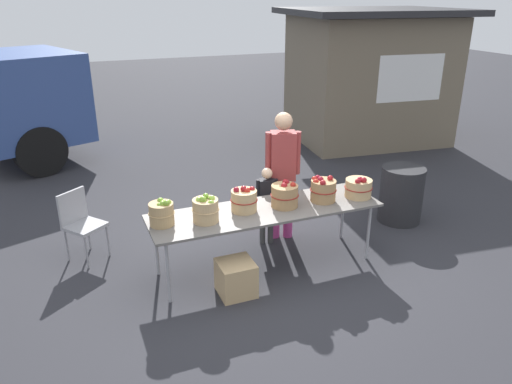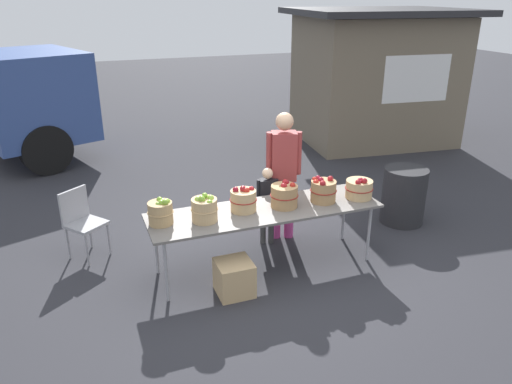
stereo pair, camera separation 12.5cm
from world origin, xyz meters
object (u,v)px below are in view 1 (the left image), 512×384
object	(u,v)px
apple_basket_red_3	(358,188)
child_customer	(267,200)
market_table	(266,212)
apple_basket_red_0	(244,200)
apple_basket_green_0	(162,213)
apple_basket_red_1	(285,195)
apple_basket_red_2	(323,190)
vendor_adult	(283,166)
trash_barrel	(401,194)
produce_crate	(236,278)
apple_basket_green_1	(206,210)
folding_chair	(80,220)

from	to	relation	value
apple_basket_red_3	child_customer	xyz separation A→B (m)	(-0.94, 0.62, -0.26)
market_table	apple_basket_red_0	world-z (taller)	apple_basket_red_0
apple_basket_green_0	apple_basket_red_1	xyz separation A→B (m)	(1.42, -0.05, 0.00)
apple_basket_green_0	apple_basket_red_2	size ratio (longest dim) A/B	0.94
apple_basket_red_2	vendor_adult	world-z (taller)	vendor_adult
apple_basket_red_1	child_customer	distance (m)	0.61
trash_barrel	produce_crate	bearing A→B (deg)	-162.63
apple_basket_red_1	produce_crate	size ratio (longest dim) A/B	0.86
vendor_adult	child_customer	bearing A→B (deg)	35.49
market_table	apple_basket_red_2	size ratio (longest dim) A/B	8.49
apple_basket_red_1	trash_barrel	world-z (taller)	apple_basket_red_1
apple_basket_green_0	apple_basket_red_0	distance (m)	0.94
apple_basket_green_0	apple_basket_green_1	world-z (taller)	apple_basket_green_1
apple_basket_red_0	apple_basket_red_2	size ratio (longest dim) A/B	0.98
apple_basket_green_1	apple_basket_red_3	size ratio (longest dim) A/B	0.92
apple_basket_red_1	apple_basket_red_3	world-z (taller)	apple_basket_red_1
market_table	folding_chair	world-z (taller)	folding_chair
vendor_adult	child_customer	distance (m)	0.47
apple_basket_red_1	child_customer	xyz separation A→B (m)	(0.01, 0.54, -0.28)
vendor_adult	trash_barrel	xyz separation A→B (m)	(1.79, -0.16, -0.60)
apple_basket_red_2	trash_barrel	xyz separation A→B (m)	(1.56, 0.49, -0.49)
apple_basket_red_2	vendor_adult	distance (m)	0.70
apple_basket_red_0	child_customer	size ratio (longest dim) A/B	0.30
apple_basket_red_2	produce_crate	size ratio (longest dim) A/B	0.83
apple_basket_green_1	apple_basket_red_2	distance (m)	1.46
apple_basket_red_2	child_customer	size ratio (longest dim) A/B	0.31
child_customer	folding_chair	size ratio (longest dim) A/B	1.21
apple_basket_red_0	folding_chair	xyz separation A→B (m)	(-1.75, 0.99, -0.37)
apple_basket_red_1	folding_chair	distance (m)	2.49
apple_basket_red_1	produce_crate	world-z (taller)	apple_basket_red_1
market_table	apple_basket_red_3	size ratio (longest dim) A/B	7.95
market_table	apple_basket_red_2	distance (m)	0.75
apple_basket_green_1	child_customer	world-z (taller)	apple_basket_green_1
produce_crate	folding_chair	bearing A→B (deg)	135.27
vendor_adult	produce_crate	world-z (taller)	vendor_adult
apple_basket_green_0	child_customer	bearing A→B (deg)	19.20
apple_basket_green_0	child_customer	distance (m)	1.54
apple_basket_red_2	child_customer	xyz separation A→B (m)	(-0.48, 0.57, -0.28)
market_table	child_customer	distance (m)	0.61
apple_basket_red_0	vendor_adult	distance (m)	0.95
apple_basket_red_0	vendor_adult	size ratio (longest dim) A/B	0.18
apple_basket_red_2	child_customer	world-z (taller)	apple_basket_red_2
market_table	produce_crate	xyz separation A→B (m)	(-0.52, -0.41, -0.52)
apple_basket_green_1	folding_chair	size ratio (longest dim) A/B	0.36
vendor_adult	produce_crate	bearing A→B (deg)	62.64
market_table	vendor_adult	bearing A→B (deg)	51.58
apple_basket_green_0	vendor_adult	distance (m)	1.79
market_table	apple_basket_red_3	xyz separation A→B (m)	(1.19, -0.07, 0.15)
market_table	produce_crate	bearing A→B (deg)	-141.85
child_customer	trash_barrel	xyz separation A→B (m)	(2.04, -0.08, -0.21)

